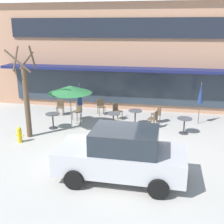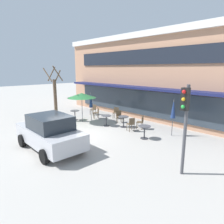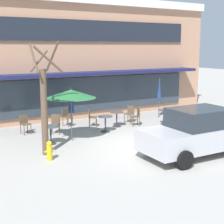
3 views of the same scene
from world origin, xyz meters
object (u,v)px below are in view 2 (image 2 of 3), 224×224
object	(u,v)px
cafe_chair_0	(97,112)
cafe_chair_5	(119,116)
parked_sedan	(50,132)
cafe_table_by_tree	(144,130)
cafe_table_streetside	(124,120)
patio_umbrella_green_folded	(91,100)
cafe_chair_3	(141,121)
cafe_chair_4	(116,112)
traffic_light_pole	(185,116)
cafe_table_mid_patio	(106,119)
cafe_chair_2	(93,109)
cafe_chair_1	(131,123)
patio_umbrella_corner_open	(82,95)
cafe_table_near_wall	(75,114)
patio_umbrella_cream_folded	(173,109)
street_tree	(55,97)
fire_hydrant	(47,118)

from	to	relation	value
cafe_chair_0	cafe_chair_5	size ratio (longest dim) A/B	1.00
cafe_chair_0	parked_sedan	bearing A→B (deg)	-59.96
cafe_table_by_tree	cafe_table_streetside	bearing A→B (deg)	160.91
patio_umbrella_green_folded	cafe_chair_3	xyz separation A→B (m)	(3.84, 1.17, -1.10)
cafe_table_streetside	cafe_chair_4	xyz separation A→B (m)	(-2.13, 1.38, 0.01)
cafe_chair_4	traffic_light_pole	size ratio (longest dim) A/B	0.26
patio_umbrella_green_folded	cafe_chair_0	world-z (taller)	patio_umbrella_green_folded
cafe_table_mid_patio	cafe_chair_2	world-z (taller)	cafe_chair_2
parked_sedan	cafe_table_mid_patio	bearing A→B (deg)	103.63
cafe_table_streetside	patio_umbrella_green_folded	distance (m)	3.03
cafe_chair_1	cafe_chair_2	size ratio (longest dim) A/B	1.00
cafe_table_mid_patio	cafe_chair_0	size ratio (longest dim) A/B	0.85
patio_umbrella_corner_open	cafe_chair_2	bearing A→B (deg)	122.91
cafe_table_by_tree	cafe_table_mid_patio	world-z (taller)	same
cafe_chair_0	cafe_table_near_wall	bearing A→B (deg)	-117.57
patio_umbrella_cream_folded	cafe_chair_1	size ratio (longest dim) A/B	2.47
street_tree	fire_hydrant	xyz separation A→B (m)	(-0.11, -0.70, -1.52)
cafe_table_mid_patio	fire_hydrant	size ratio (longest dim) A/B	1.08
cafe_chair_3	cafe_chair_5	size ratio (longest dim) A/B	1.00
cafe_table_near_wall	cafe_chair_2	xyz separation A→B (m)	(-0.44, 2.19, 0.01)
cafe_table_mid_patio	cafe_chair_1	world-z (taller)	cafe_chair_1
cafe_chair_0	cafe_chair_4	bearing A→B (deg)	48.55
patio_umbrella_cream_folded	cafe_chair_2	size ratio (longest dim) A/B	2.47
cafe_table_near_wall	patio_umbrella_cream_folded	xyz separation A→B (m)	(7.19, 2.09, 1.11)
cafe_table_streetside	cafe_chair_5	size ratio (longest dim) A/B	0.85
cafe_table_streetside	parked_sedan	size ratio (longest dim) A/B	0.18
cafe_chair_1	cafe_chair_4	bearing A→B (deg)	151.07
cafe_chair_1	cafe_chair_3	bearing A→B (deg)	81.14
cafe_chair_4	street_tree	world-z (taller)	street_tree
cafe_table_by_tree	cafe_chair_4	world-z (taller)	cafe_chair_4
cafe_table_by_tree	traffic_light_pole	bearing A→B (deg)	-33.13
cafe_table_streetside	fire_hydrant	size ratio (longest dim) A/B	1.08
cafe_chair_1	cafe_table_by_tree	bearing A→B (deg)	-19.30
patio_umbrella_cream_folded	parked_sedan	xyz separation A→B (m)	(-3.10, -6.22, -0.75)
cafe_chair_4	fire_hydrant	world-z (taller)	cafe_chair_4
patio_umbrella_green_folded	fire_hydrant	world-z (taller)	patio_umbrella_green_folded
cafe_table_mid_patio	cafe_chair_5	bearing A→B (deg)	92.70
cafe_table_by_tree	cafe_chair_1	world-z (taller)	cafe_chair_1
cafe_table_streetside	fire_hydrant	bearing A→B (deg)	-145.31
cafe_chair_1	cafe_chair_2	world-z (taller)	same
patio_umbrella_cream_folded	cafe_chair_3	xyz separation A→B (m)	(-2.13, -0.26, -1.10)
street_tree	traffic_light_pole	size ratio (longest dim) A/B	1.22
patio_umbrella_green_folded	cafe_chair_0	xyz separation A→B (m)	(-0.41, 0.90, -1.10)
cafe_table_near_wall	traffic_light_pole	xyz separation A→B (m)	(9.77, -1.74, 1.78)
cafe_table_mid_patio	traffic_light_pole	xyz separation A→B (m)	(6.84, -2.39, 1.78)
patio_umbrella_green_folded	cafe_chair_2	xyz separation A→B (m)	(-1.66, 1.54, -1.10)
cafe_chair_1	traffic_light_pole	bearing A→B (deg)	-29.36
cafe_chair_0	cafe_chair_4	distance (m)	1.54
cafe_table_near_wall	cafe_table_streetside	size ratio (longest dim) A/B	1.00
cafe_chair_2	cafe_chair_4	xyz separation A→B (m)	(2.27, 0.51, 0.00)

